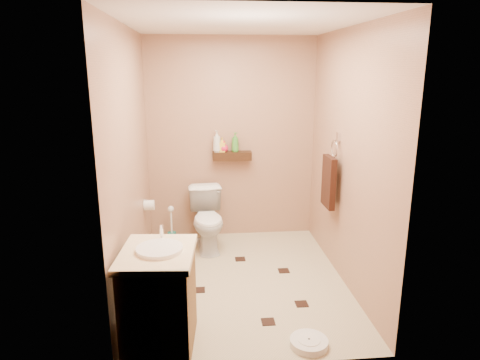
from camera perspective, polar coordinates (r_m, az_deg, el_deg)
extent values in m
plane|color=#C1AF8D|center=(4.34, 0.19, -13.24)|extent=(2.50, 2.50, 0.00)
cube|color=#A1745C|center=(5.15, -1.15, 5.38)|extent=(2.00, 0.04, 2.40)
cube|color=#A1745C|center=(2.72, 2.77, -3.15)|extent=(2.00, 0.04, 2.40)
cube|color=#A1745C|center=(3.96, -14.37, 2.07)|extent=(0.04, 2.50, 2.40)
cube|color=#A1745C|center=(4.14, 14.13, 2.63)|extent=(0.04, 2.50, 2.40)
cube|color=silver|center=(3.85, 0.23, 20.16)|extent=(2.00, 2.50, 0.02)
cube|color=#36200E|center=(5.10, -1.07, 3.24)|extent=(0.46, 0.14, 0.10)
cube|color=black|center=(4.19, -5.47, -14.39)|extent=(0.11, 0.11, 0.01)
cube|color=black|center=(4.54, 5.85, -11.94)|extent=(0.11, 0.11, 0.01)
cube|color=black|center=(3.73, 3.77, -18.33)|extent=(0.11, 0.11, 0.01)
cube|color=black|center=(4.82, -7.03, -10.33)|extent=(0.11, 0.11, 0.01)
cube|color=black|center=(3.99, 8.21, -16.03)|extent=(0.11, 0.11, 0.01)
cube|color=black|center=(4.77, 0.03, -10.49)|extent=(0.11, 0.11, 0.01)
imported|color=white|center=(4.95, -4.30, -5.30)|extent=(0.45, 0.71, 0.69)
cube|color=brown|center=(3.33, -10.66, -15.68)|extent=(0.53, 0.63, 0.72)
cube|color=#FFE9B8|center=(3.16, -10.99, -9.63)|extent=(0.57, 0.67, 0.05)
cylinder|color=white|center=(3.15, -10.68, -9.17)|extent=(0.33, 0.33, 0.05)
cylinder|color=silver|center=(3.31, -10.42, -6.79)|extent=(0.03, 0.03, 0.11)
cylinder|color=white|center=(3.49, 9.17, -20.62)|extent=(0.33, 0.33, 0.05)
cylinder|color=white|center=(3.47, 9.19, -20.23)|extent=(0.17, 0.17, 0.01)
cylinder|color=#1B6F60|center=(5.28, -9.06, -7.47)|extent=(0.10, 0.10, 0.11)
cylinder|color=white|center=(5.21, -9.15, -5.39)|extent=(0.02, 0.02, 0.32)
sphere|color=white|center=(5.16, -9.21, -3.83)|extent=(0.07, 0.07, 0.07)
cube|color=silver|center=(4.34, 13.01, 5.65)|extent=(0.03, 0.06, 0.08)
torus|color=silver|center=(4.34, 12.48, 4.10)|extent=(0.02, 0.19, 0.19)
cube|color=#32160F|center=(4.41, 11.74, -0.25)|extent=(0.06, 0.30, 0.52)
cylinder|color=white|center=(4.72, -12.02, -3.30)|extent=(0.11, 0.11, 0.11)
cylinder|color=silver|center=(4.71, -12.55, -2.61)|extent=(0.04, 0.02, 0.02)
imported|color=beige|center=(5.06, -3.10, 5.17)|extent=(0.14, 0.14, 0.26)
imported|color=yellow|center=(5.07, -2.40, 4.73)|extent=(0.09, 0.09, 0.17)
imported|color=red|center=(5.07, -2.17, 4.51)|extent=(0.14, 0.14, 0.13)
imported|color=#3C872D|center=(5.07, -0.66, 5.08)|extent=(0.13, 0.13, 0.23)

